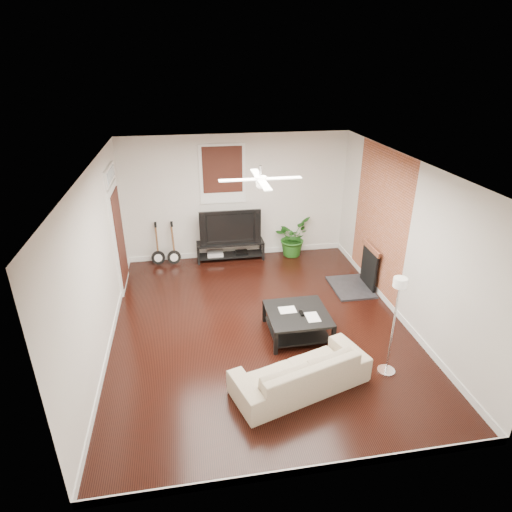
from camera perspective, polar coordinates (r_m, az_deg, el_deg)
The scene contains 14 objects.
room at distance 6.90m, azimuth 0.55°, elevation 0.50°, with size 5.01×6.01×2.81m.
brick_accent at distance 8.52m, azimuth 16.07°, elevation 4.38°, with size 0.02×2.20×2.80m, color #A95836.
fireplace at distance 8.77m, azimuth 13.65°, elevation -1.45°, with size 0.80×1.10×0.92m, color black.
window_back at distance 9.47m, azimuth -4.47°, elevation 10.79°, with size 1.00×0.06×1.30m, color black.
door_left at distance 8.72m, azimuth -17.89°, elevation 3.56°, with size 0.08×1.00×2.50m, color white.
tv_stand at distance 9.87m, azimuth -3.41°, elevation 0.73°, with size 1.53×0.41×0.43m, color black.
tv at distance 9.66m, azimuth -3.52°, elevation 4.07°, with size 1.37×0.18×0.79m, color black.
coffee_table at distance 7.29m, azimuth 5.50°, elevation -8.87°, with size 1.00×1.00×0.42m, color black.
sofa at distance 6.21m, azimuth 5.95°, elevation -14.93°, with size 1.94×0.76×0.57m, color #C5AE94.
floor_lamp at distance 6.43m, azimuth 17.75°, elevation -8.98°, with size 0.26×0.26×1.58m, color silver, non-canonical shape.
potted_plant at distance 10.02m, azimuth 4.81°, elevation 2.54°, with size 0.81×0.70×0.90m, color #23611B.
guitar_left at distance 9.72m, azimuth -13.03°, elevation 1.46°, with size 0.30×0.21×0.98m, color black, non-canonical shape.
guitar_right at distance 9.67m, azimuth -10.97°, elevation 1.54°, with size 0.30×0.21×0.98m, color black, non-canonical shape.
ceiling_fan at distance 6.49m, azimuth 0.60°, elevation 10.19°, with size 1.24×1.24×0.32m, color white, non-canonical shape.
Camera 1 is at (-1.11, -6.18, 4.25)m, focal length 30.10 mm.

